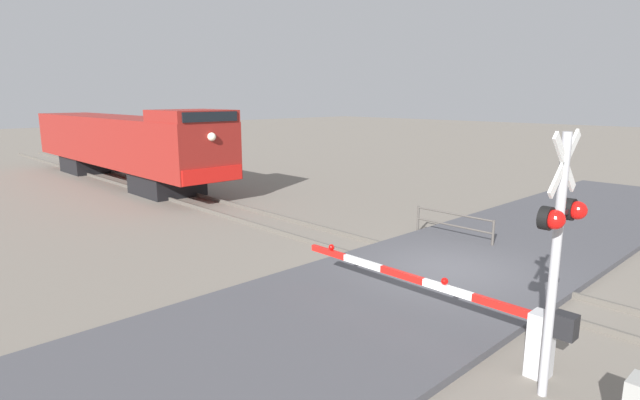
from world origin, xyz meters
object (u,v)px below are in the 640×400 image
Objects in this scene: crossing_signal at (559,237)px; guard_railing at (454,223)px; crossing_gate at (495,317)px; locomotive at (123,143)px.

guard_railing is at bearing 41.03° from crossing_signal.
guard_railing is (6.10, 4.60, -0.16)m from crossing_gate.
guard_railing is at bearing -81.43° from locomotive.
crossing_signal reaches higher than locomotive.
locomotive reaches higher than guard_railing.
crossing_signal reaches higher than guard_railing.
crossing_signal is 1.46× the size of guard_railing.
crossing_signal is at bearing -98.55° from locomotive.
crossing_gate is (-3.23, -23.64, -1.39)m from locomotive.
crossing_gate is 2.14× the size of guard_railing.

